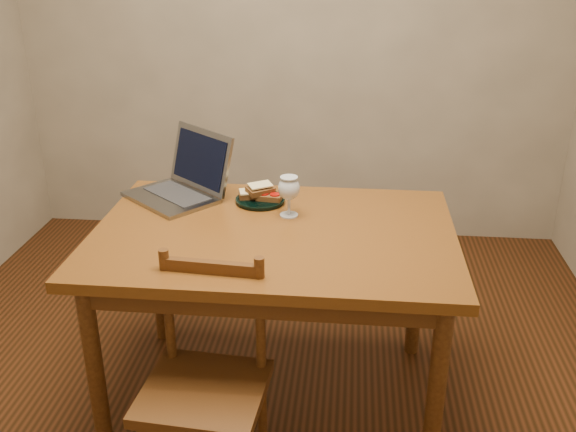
# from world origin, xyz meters

# --- Properties ---
(floor) EXTENTS (3.20, 3.20, 0.02)m
(floor) POSITION_xyz_m (0.00, 0.00, -0.01)
(floor) COLOR black
(floor) RESTS_ON ground
(back_wall) EXTENTS (3.20, 0.02, 2.60)m
(back_wall) POSITION_xyz_m (0.00, 1.61, 1.30)
(back_wall) COLOR gray
(back_wall) RESTS_ON floor
(table) EXTENTS (1.30, 0.90, 0.74)m
(table) POSITION_xyz_m (0.08, -0.02, 0.65)
(table) COLOR #542E0E
(table) RESTS_ON floor
(chair) EXTENTS (0.41, 0.39, 0.41)m
(chair) POSITION_xyz_m (-0.08, -0.48, 0.44)
(chair) COLOR #391E0B
(chair) RESTS_ON floor
(plate) EXTENTS (0.20, 0.20, 0.02)m
(plate) POSITION_xyz_m (-0.00, 0.23, 0.75)
(plate) COLOR black
(plate) RESTS_ON table
(sandwich_cheese) EXTENTS (0.12, 0.08, 0.03)m
(sandwich_cheese) POSITION_xyz_m (-0.04, 0.24, 0.77)
(sandwich_cheese) COLOR #381E0C
(sandwich_cheese) RESTS_ON plate
(sandwich_tomato) EXTENTS (0.10, 0.07, 0.03)m
(sandwich_tomato) POSITION_xyz_m (0.03, 0.22, 0.77)
(sandwich_tomato) COLOR #381E0C
(sandwich_tomato) RESTS_ON plate
(sandwich_top) EXTENTS (0.12, 0.11, 0.03)m
(sandwich_top) POSITION_xyz_m (-0.00, 0.24, 0.80)
(sandwich_top) COLOR #381E0C
(sandwich_top) RESTS_ON plate
(milk_glass) EXTENTS (0.08, 0.08, 0.16)m
(milk_glass) POSITION_xyz_m (0.12, 0.11, 0.82)
(milk_glass) COLOR white
(milk_glass) RESTS_ON table
(laptop) EXTENTS (0.48, 0.47, 0.26)m
(laptop) POSITION_xyz_m (-0.32, 0.28, 0.81)
(laptop) COLOR slate
(laptop) RESTS_ON table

